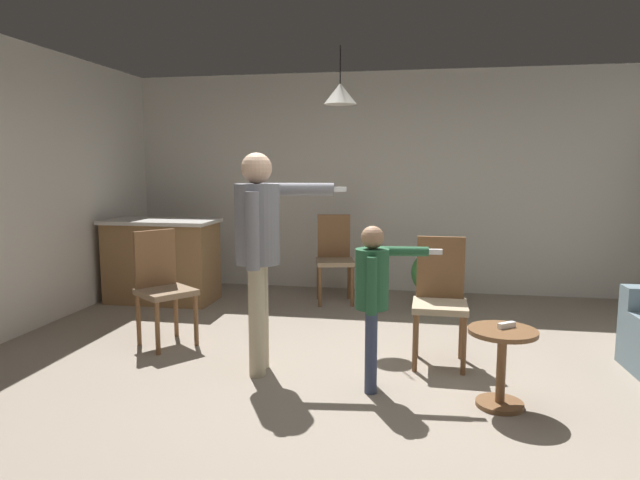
# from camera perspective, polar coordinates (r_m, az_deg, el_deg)

# --- Properties ---
(ground) EXTENTS (7.68, 7.68, 0.00)m
(ground) POSITION_cam_1_polar(r_m,az_deg,el_deg) (4.13, 2.98, -14.63)
(ground) COLOR gray
(wall_back) EXTENTS (6.40, 0.10, 2.70)m
(wall_back) POSITION_cam_1_polar(r_m,az_deg,el_deg) (7.02, 6.42, 5.84)
(wall_back) COLOR beige
(wall_back) RESTS_ON ground
(kitchen_counter) EXTENTS (1.26, 0.66, 0.95)m
(kitchen_counter) POSITION_cam_1_polar(r_m,az_deg,el_deg) (6.68, -15.85, -2.01)
(kitchen_counter) COLOR olive
(kitchen_counter) RESTS_ON ground
(side_table_by_couch) EXTENTS (0.44, 0.44, 0.52)m
(side_table_by_couch) POSITION_cam_1_polar(r_m,az_deg,el_deg) (3.87, 18.09, -11.42)
(side_table_by_couch) COLOR brown
(side_table_by_couch) RESTS_ON ground
(person_adult) EXTENTS (0.80, 0.54, 1.66)m
(person_adult) POSITION_cam_1_polar(r_m,az_deg,el_deg) (4.15, -6.22, 0.18)
(person_adult) COLOR tan
(person_adult) RESTS_ON ground
(person_child) EXTENTS (0.59, 0.37, 1.16)m
(person_child) POSITION_cam_1_polar(r_m,az_deg,el_deg) (3.86, 5.49, -5.04)
(person_child) COLOR #384260
(person_child) RESTS_ON ground
(dining_chair_by_counter) EXTENTS (0.50, 0.50, 1.00)m
(dining_chair_by_counter) POSITION_cam_1_polar(r_m,az_deg,el_deg) (6.40, 1.50, -1.52)
(dining_chair_by_counter) COLOR brown
(dining_chair_by_counter) RESTS_ON ground
(dining_chair_near_wall) EXTENTS (0.43, 0.43, 1.00)m
(dining_chair_near_wall) POSITION_cam_1_polar(r_m,az_deg,el_deg) (4.53, 12.18, -5.55)
(dining_chair_near_wall) COLOR brown
(dining_chair_near_wall) RESTS_ON ground
(dining_chair_centre_back) EXTENTS (0.59, 0.59, 1.00)m
(dining_chair_centre_back) POSITION_cam_1_polar(r_m,az_deg,el_deg) (5.08, -15.89, -4.24)
(dining_chair_centre_back) COLOR brown
(dining_chair_centre_back) RESTS_ON ground
(potted_plant_corner) EXTENTS (0.50, 0.50, 0.77)m
(potted_plant_corner) POSITION_cam_1_polar(r_m,az_deg,el_deg) (6.18, 11.65, -3.15)
(potted_plant_corner) COLOR brown
(potted_plant_corner) RESTS_ON ground
(spare_remote_on_table) EXTENTS (0.13, 0.11, 0.04)m
(spare_remote_on_table) POSITION_cam_1_polar(r_m,az_deg,el_deg) (3.85, 18.55, -8.27)
(spare_remote_on_table) COLOR white
(spare_remote_on_table) RESTS_ON side_table_by_couch
(ceiling_light_pendant) EXTENTS (0.32, 0.32, 0.55)m
(ceiling_light_pendant) POSITION_cam_1_polar(r_m,az_deg,el_deg) (5.54, 2.08, 14.74)
(ceiling_light_pendant) COLOR silver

